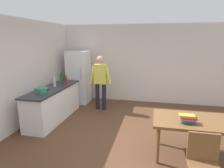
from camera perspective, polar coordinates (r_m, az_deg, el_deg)
The scene contains 14 objects.
ground_plane at distance 4.48m, azimuth 2.28°, elevation -16.19°, with size 14.00×14.00×0.00m, color brown.
wall_back at distance 6.94m, azimuth 6.83°, elevation 5.92°, with size 6.40×0.12×2.70m, color silver.
wall_left at distance 5.28m, azimuth -26.11°, elevation 2.55°, with size 0.12×5.60×2.70m, color silver.
kitchen_counter at distance 5.64m, azimuth -16.63°, elevation -5.48°, with size 0.64×2.20×0.90m.
refrigerator at distance 6.89m, azimuth -9.73°, elevation 1.99°, with size 0.70×0.67×1.80m.
person at distance 6.05m, azimuth -3.37°, elevation 1.42°, with size 0.70×0.22×1.70m.
dining_table at distance 3.93m, azimuth 22.43°, elevation -10.64°, with size 1.40×0.90×0.75m.
chair at distance 3.15m, azimuth 25.25°, elevation -19.88°, with size 0.42×0.42×0.91m.
cooking_pot at distance 5.09m, azimuth -19.82°, elevation -1.74°, with size 0.40×0.28×0.12m.
utensil_jar at distance 6.35m, azimuth -14.91°, elevation 1.55°, with size 0.11×0.11×0.32m.
bottle_sauce_red at distance 6.04m, azimuth -13.27°, elevation 1.24°, with size 0.06×0.06×0.24m.
bottle_wine_green at distance 5.98m, azimuth -14.64°, elevation 1.54°, with size 0.08×0.08×0.34m.
bottle_water_clear at distance 5.64m, azimuth -16.51°, elevation 0.55°, with size 0.07×0.07×0.30m.
book_stack at distance 3.69m, azimuth 21.36°, elevation -9.48°, with size 0.30×0.19×0.15m.
Camera 1 is at (0.68, -3.86, 2.17)m, focal length 31.20 mm.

